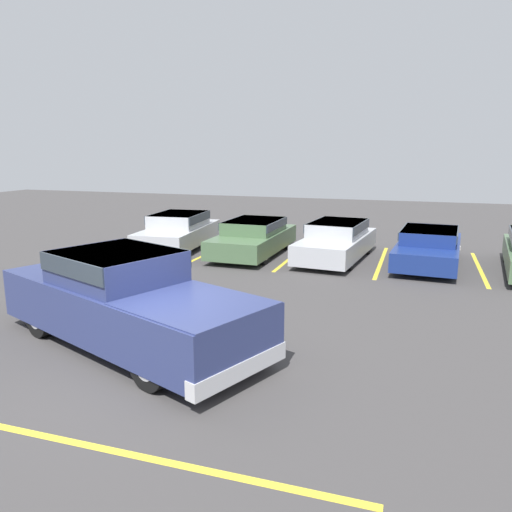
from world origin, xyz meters
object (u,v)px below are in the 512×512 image
object	(u,v)px
parked_sedan_c	(337,239)
pickup_truck	(128,300)
parked_sedan_a	(179,230)
parked_sedan_b	(254,236)
parked_sedan_d	(429,246)
wheel_stop_curb	(435,247)

from	to	relation	value
parked_sedan_c	pickup_truck	bearing A→B (deg)	-9.83
parked_sedan_a	parked_sedan_b	size ratio (longest dim) A/B	0.99
parked_sedan_d	parked_sedan_b	bearing A→B (deg)	-83.75
parked_sedan_c	parked_sedan_d	distance (m)	2.87
parked_sedan_b	parked_sedan_d	distance (m)	5.72
pickup_truck	wheel_stop_curb	size ratio (longest dim) A/B	3.41
parked_sedan_b	wheel_stop_curb	size ratio (longest dim) A/B	2.57
pickup_truck	wheel_stop_curb	bearing A→B (deg)	86.59
parked_sedan_b	parked_sedan_c	xyz separation A→B (m)	(2.85, 0.13, 0.02)
parked_sedan_d	parked_sedan_a	bearing A→B (deg)	-85.79
parked_sedan_c	parked_sedan_a	bearing A→B (deg)	-85.06
parked_sedan_c	parked_sedan_d	bearing A→B (deg)	97.01
parked_sedan_a	parked_sedan_d	world-z (taller)	parked_sedan_a
pickup_truck	parked_sedan_a	bearing A→B (deg)	133.53
parked_sedan_c	wheel_stop_curb	xyz separation A→B (m)	(3.14, 2.96, -0.59)
pickup_truck	wheel_stop_curb	xyz separation A→B (m)	(5.56, 11.59, -0.80)
pickup_truck	parked_sedan_a	world-z (taller)	pickup_truck
wheel_stop_curb	parked_sedan_d	bearing A→B (deg)	-95.33
pickup_truck	parked_sedan_d	distance (m)	10.18
parked_sedan_a	parked_sedan_b	xyz separation A→B (m)	(2.97, -0.21, -0.04)
parked_sedan_b	wheel_stop_curb	distance (m)	6.76
parked_sedan_b	wheel_stop_curb	xyz separation A→B (m)	(5.99, 3.08, -0.57)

